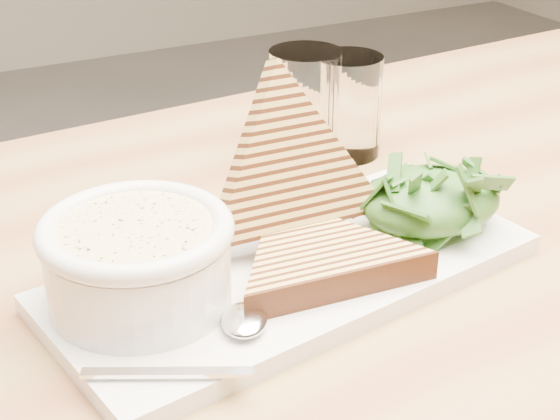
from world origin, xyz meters
name	(u,v)px	position (x,y,z in m)	size (l,w,h in m)	color
table_top	(425,322)	(-0.25, -0.06, 0.74)	(1.34, 0.89, 0.04)	#9F7945
platter	(293,272)	(-0.32, 0.00, 0.77)	(0.36, 0.16, 0.01)	white
soup_bowl	(139,270)	(-0.44, 0.01, 0.80)	(0.12, 0.12, 0.05)	white
soup	(135,232)	(-0.44, 0.01, 0.83)	(0.10, 0.10, 0.01)	beige
bowl_rim	(135,229)	(-0.44, 0.01, 0.83)	(0.13, 0.13, 0.01)	white
sandwich_flat	(318,258)	(-0.31, -0.01, 0.79)	(0.17, 0.17, 0.02)	tan
sandwich_lean	(290,173)	(-0.31, 0.04, 0.83)	(0.17, 0.17, 0.09)	tan
salad_base	(431,200)	(-0.20, 0.01, 0.80)	(0.12, 0.09, 0.04)	#1D4A13
arugula_pile	(431,195)	(-0.20, 0.01, 0.80)	(0.11, 0.10, 0.05)	#3A6628
spoon_bowl	(245,320)	(-0.39, -0.05, 0.78)	(0.03, 0.04, 0.01)	silver
spoon_handle	(167,373)	(-0.45, -0.08, 0.78)	(0.10, 0.01, 0.00)	silver
glass_near	(305,105)	(-0.20, 0.20, 0.81)	(0.07, 0.07, 0.11)	white
glass_far	(348,106)	(-0.17, 0.19, 0.81)	(0.06, 0.06, 0.10)	white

